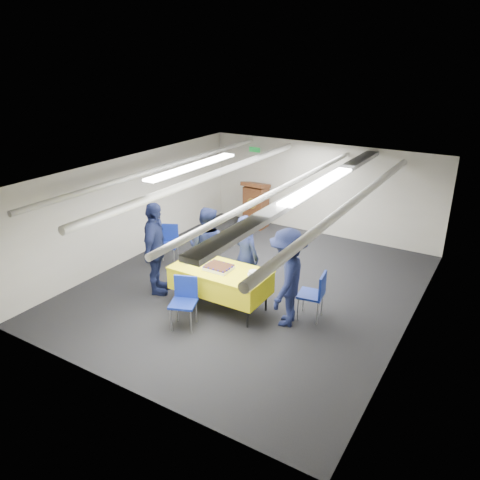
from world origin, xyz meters
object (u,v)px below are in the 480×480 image
sheet_cake (219,267)px  sailor_b (207,247)px  sailor_a (245,256)px  serving_table (220,280)px  chair_near (185,297)px  chair_right (316,291)px  sailor_c (155,249)px  chair_left (168,240)px  sailor_d (287,278)px  podium (256,205)px

sheet_cake → sailor_b: bearing=137.5°
sailor_a → sheet_cake: bearing=88.0°
serving_table → sailor_a: size_ratio=1.09×
chair_near → chair_right: bearing=36.1°
sheet_cake → sailor_c: size_ratio=0.27×
sailor_b → chair_right: bearing=168.1°
serving_table → sailor_c: (-1.37, -0.13, 0.34)m
serving_table → chair_left: chair_left is taller
serving_table → chair_left: size_ratio=2.01×
sailor_d → chair_right: bearing=123.9°
sheet_cake → sailor_d: sailor_d is taller
serving_table → chair_right: size_ratio=2.01×
chair_right → sailor_b: 2.32m
chair_near → sailor_c: size_ratio=0.48×
chair_near → sailor_b: size_ratio=0.53×
chair_near → sailor_a: 1.51m
serving_table → chair_right: bearing=18.2°
chair_left → sailor_a: size_ratio=0.54×
serving_table → sheet_cake: bearing=-120.6°
sailor_a → serving_table: bearing=88.8°
sailor_a → chair_left: bearing=-0.2°
serving_table → chair_near: chair_near is taller
serving_table → podium: size_ratio=1.39×
sailor_a → sailor_c: (-1.49, -0.79, 0.10)m
chair_right → sailor_a: (-1.48, 0.13, 0.27)m
serving_table → sheet_cake: sheet_cake is taller
chair_left → sailor_c: (0.67, -1.17, 0.37)m
sheet_cake → sailor_d: (1.25, 0.18, 0.04)m
serving_table → chair_right: 1.69m
chair_near → chair_left: same height
sailor_c → sailor_d: 2.61m
sheet_cake → sailor_c: 1.36m
sailor_a → chair_right: bearing=-175.4°
chair_right → sailor_b: (-2.30, 0.07, 0.28)m
sailor_b → chair_near: bearing=99.5°
serving_table → sheet_cake: 0.25m
sheet_cake → sailor_d: size_ratio=0.28×
chair_left → sailor_b: (1.35, -0.44, 0.28)m
podium → sailor_a: bearing=-63.6°
chair_right → sailor_a: 1.51m
podium → chair_left: bearing=-99.6°
sailor_d → chair_left: bearing=-116.6°
sailor_a → sailor_d: size_ratio=0.94×
chair_near → chair_right: (1.80, 1.32, 0.00)m
chair_right → chair_near: bearing=-143.9°
chair_left → sailor_a: (2.17, -0.38, 0.27)m
chair_near → chair_right: 2.23m
chair_left → sailor_d: bearing=-15.1°
sheet_cake → sailor_a: (0.14, 0.69, -0.01)m
chair_left → chair_right: bearing=-7.9°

